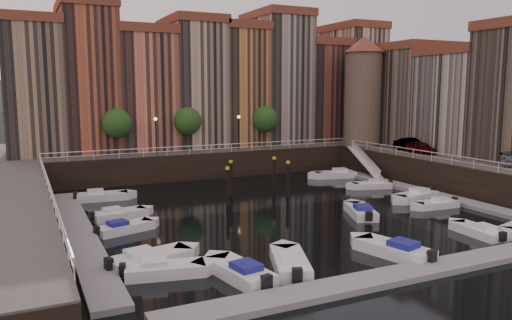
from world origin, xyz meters
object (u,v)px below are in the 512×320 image
gangway (364,160)px  boat_left_1 (149,259)px  boat_left_0 (163,270)px  corner_tower (363,90)px  car_a (421,148)px  mooring_pilings (256,180)px  boat_left_2 (124,228)px  car_b (414,146)px

gangway → boat_left_1: gangway is taller
boat_left_0 → boat_left_1: boat_left_1 is taller
corner_tower → boat_left_0: (-32.84, -25.66, -9.83)m
boat_left_1 → car_a: (34.06, 14.09, 3.30)m
mooring_pilings → boat_left_0: 21.21m
mooring_pilings → car_a: 20.38m
boat_left_1 → car_a: 37.01m
corner_tower → boat_left_0: size_ratio=2.89×
boat_left_1 → car_a: car_a is taller
boat_left_0 → boat_left_1: 1.99m
corner_tower → mooring_pilings: (-19.41, -9.30, -8.54)m
boat_left_0 → boat_left_2: bearing=104.1°
car_b → car_a: bearing=-126.4°
corner_tower → car_b: (1.67, -7.67, -6.42)m
corner_tower → car_a: size_ratio=3.38×
mooring_pilings → boat_left_0: (-13.43, -16.36, -1.29)m
corner_tower → boat_left_0: bearing=-142.0°
gangway → car_b: size_ratio=1.76×
car_a → car_b: car_b is taller
mooring_pilings → boat_left_2: 15.43m
boat_left_1 → mooring_pilings: bearing=33.4°
gangway → car_b: 5.87m
car_a → car_b: 2.09m
boat_left_0 → boat_left_1: size_ratio=0.90×
corner_tower → boat_left_0: 42.82m
mooring_pilings → corner_tower: bearing=25.6°
boat_left_2 → car_b: 36.05m
boat_left_2 → car_a: size_ratio=1.10×
boat_left_0 → car_a: 37.49m
car_a → boat_left_0: bearing=-147.4°
boat_left_2 → car_b: car_b is taller
car_a → mooring_pilings: bearing=-173.7°
car_a → car_b: (0.80, 1.93, 0.08)m
mooring_pilings → car_b: car_b is taller
mooring_pilings → car_a: (20.28, -0.30, 2.05)m
corner_tower → boat_left_2: size_ratio=3.08×
boat_left_1 → boat_left_2: size_ratio=1.18×
corner_tower → car_b: size_ratio=2.92×
boat_left_2 → car_a: 34.85m
corner_tower → gangway: (-2.90, -4.50, -8.28)m
gangway → mooring_pilings: size_ratio=1.18×
boat_left_2 → car_b: size_ratio=0.95×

